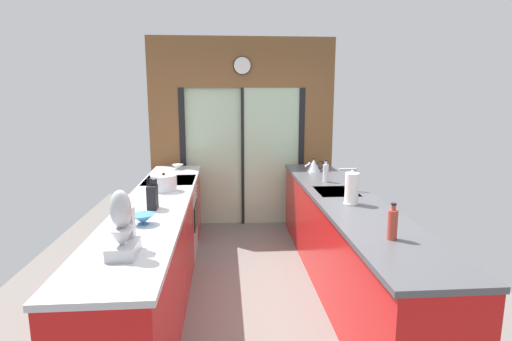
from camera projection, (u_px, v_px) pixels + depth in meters
ground_plane at (251, 276)px, 4.33m from camera, size 5.04×7.60×0.02m
back_wall_unit at (242, 121)px, 5.81m from camera, size 2.64×0.12×2.70m
left_counter_run at (155, 253)px, 3.72m from camera, size 0.62×3.80×0.92m
right_counter_run at (343, 242)px, 4.02m from camera, size 0.62×3.80×0.92m
sink_faucet at (353, 176)px, 4.16m from camera, size 0.19×0.02×0.24m
oven_range at (171, 218)px, 4.82m from camera, size 0.60×0.60×0.92m
mixing_bowl_near at (143, 219)px, 3.10m from camera, size 0.19×0.19×0.08m
mixing_bowl_far at (178, 167)px, 5.40m from camera, size 0.15×0.15×0.07m
knife_block at (152, 197)px, 3.51m from camera, size 0.09×0.14×0.27m
stand_mixer at (123, 230)px, 2.49m from camera, size 0.17×0.27×0.42m
stock_pot at (164, 183)px, 4.18m from camera, size 0.27×0.27×0.19m
kettle at (314, 165)px, 5.23m from camera, size 0.26×0.18×0.19m
soap_bottle_near at (393, 224)px, 2.77m from camera, size 0.07×0.07×0.26m
soap_bottle_far at (326, 173)px, 4.61m from camera, size 0.06×0.06×0.25m
paper_towel_roll at (352, 189)px, 3.66m from camera, size 0.14×0.14×0.32m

